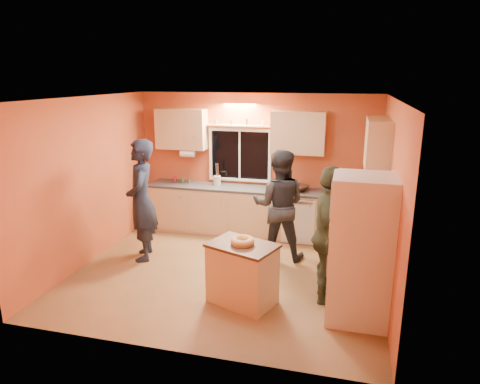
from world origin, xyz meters
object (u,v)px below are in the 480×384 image
(person_right, at_px, (328,236))
(person_center, at_px, (279,205))
(person_left, at_px, (142,200))
(refrigerator, at_px, (360,250))
(island, at_px, (242,273))

(person_right, bearing_deg, person_center, 29.85)
(person_left, distance_m, person_right, 3.04)
(refrigerator, relative_size, person_left, 0.92)
(refrigerator, bearing_deg, person_left, 163.24)
(person_center, bearing_deg, person_left, 10.26)
(refrigerator, distance_m, person_center, 1.99)
(island, xyz_separation_m, person_left, (-1.91, 1.00, 0.56))
(refrigerator, bearing_deg, island, 179.74)
(island, bearing_deg, person_left, 172.72)
(person_left, bearing_deg, island, 40.79)
(island, relative_size, person_right, 0.55)
(island, distance_m, person_right, 1.21)
(person_center, bearing_deg, refrigerator, 123.79)
(island, relative_size, person_left, 0.51)
(island, height_order, person_right, person_right)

